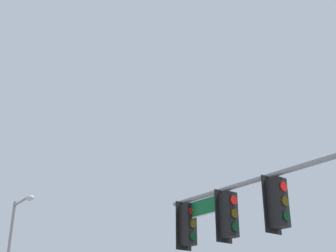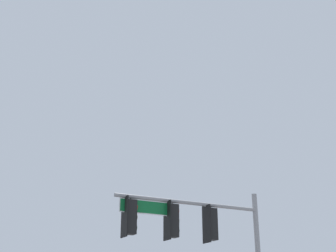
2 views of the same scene
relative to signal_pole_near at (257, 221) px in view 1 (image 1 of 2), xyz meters
name	(u,v)px [view 1 (image 1 of 2)]	position (x,y,z in m)	size (l,w,h in m)	color
signal_pole_near	(257,221)	(0.00, 0.00, 0.00)	(5.68, 0.57, 5.77)	gray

